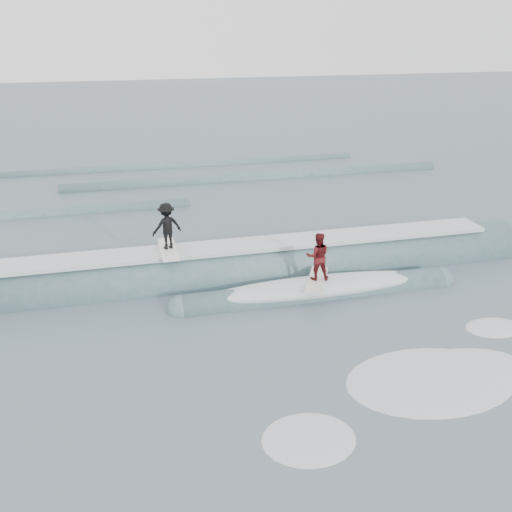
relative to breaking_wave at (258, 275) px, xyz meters
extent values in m
plane|color=#3E515B|center=(-0.24, -4.87, -0.04)|extent=(160.00, 160.00, 0.00)
cylinder|color=#3B6263|center=(-0.24, 0.29, -0.04)|extent=(20.77, 2.09, 2.09)
sphere|color=#3B6263|center=(10.15, 0.29, -0.04)|extent=(2.09, 2.09, 2.09)
cylinder|color=#3B6263|center=(1.56, -1.91, -0.04)|extent=(9.00, 1.00, 1.00)
sphere|color=#3B6263|center=(-2.94, -1.91, -0.04)|extent=(1.00, 1.00, 1.00)
sphere|color=#3B6263|center=(6.06, -1.91, -0.04)|extent=(1.00, 1.00, 1.00)
cube|color=silver|center=(-0.24, 0.29, 1.07)|extent=(18.00, 1.30, 0.14)
ellipsoid|color=silver|center=(1.56, -1.91, 0.26)|extent=(7.60, 1.30, 0.60)
cube|color=white|center=(-3.07, 0.29, 1.19)|extent=(0.55, 2.00, 0.10)
imported|color=black|center=(-3.07, 0.29, 2.03)|extent=(1.15, 0.87, 1.58)
cube|color=silver|center=(1.52, -1.91, 0.51)|extent=(1.39, 2.04, 0.10)
imported|color=#4B0E0F|center=(1.52, -1.91, 1.35)|extent=(0.88, 0.74, 1.59)
ellipsoid|color=silver|center=(-1.03, -8.53, -0.04)|extent=(2.17, 1.48, 0.10)
ellipsoid|color=silver|center=(3.69, -6.98, -0.04)|extent=(2.99, 2.04, 0.10)
ellipsoid|color=silver|center=(2.68, -7.21, -0.04)|extent=(4.40, 3.00, 0.10)
ellipsoid|color=silver|center=(5.90, -5.26, -0.04)|extent=(2.15, 1.47, 0.10)
cylinder|color=#3B6263|center=(3.44, 13.13, -0.04)|extent=(22.00, 0.80, 0.80)
cylinder|color=#3B6263|center=(-0.37, 17.13, -0.04)|extent=(22.00, 0.60, 0.60)
camera|label=1|loc=(-4.57, -17.88, 8.38)|focal=40.00mm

